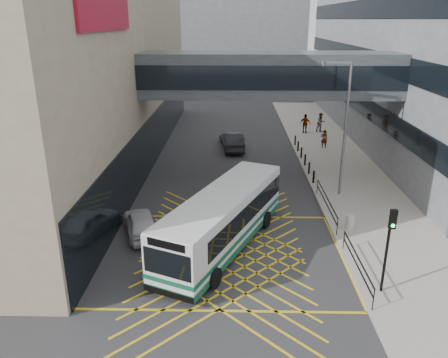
# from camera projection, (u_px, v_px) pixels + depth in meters

# --- Properties ---
(ground) EXTENTS (120.00, 120.00, 0.00)m
(ground) POSITION_uv_depth(u_px,v_px,m) (222.00, 255.00, 21.95)
(ground) COLOR #333335
(building_whsmith) EXTENTS (24.17, 42.00, 16.00)m
(building_whsmith) POSITION_uv_depth(u_px,v_px,m) (1.00, 61.00, 34.58)
(building_whsmith) COLOR gray
(building_whsmith) RESTS_ON ground
(building_far) EXTENTS (28.00, 16.00, 18.00)m
(building_far) POSITION_uv_depth(u_px,v_px,m) (220.00, 32.00, 75.21)
(building_far) COLOR slate
(building_far) RESTS_ON ground
(skybridge) EXTENTS (20.00, 4.10, 3.00)m
(skybridge) POSITION_uv_depth(u_px,v_px,m) (269.00, 75.00, 30.57)
(skybridge) COLOR #3D4247
(skybridge) RESTS_ON ground
(pavement) EXTENTS (6.00, 54.00, 0.16)m
(pavement) POSITION_uv_depth(u_px,v_px,m) (336.00, 163.00, 35.82)
(pavement) COLOR #9D978F
(pavement) RESTS_ON ground
(box_junction) EXTENTS (12.00, 9.00, 0.01)m
(box_junction) POSITION_uv_depth(u_px,v_px,m) (222.00, 255.00, 21.95)
(box_junction) COLOR gold
(box_junction) RESTS_ON ground
(bus) EXTENTS (6.58, 10.78, 3.00)m
(bus) POSITION_uv_depth(u_px,v_px,m) (224.00, 218.00, 22.25)
(bus) COLOR silver
(bus) RESTS_ON ground
(car_white) EXTENTS (3.20, 4.76, 1.40)m
(car_white) POSITION_uv_depth(u_px,v_px,m) (141.00, 223.00, 23.82)
(car_white) COLOR silver
(car_white) RESTS_ON ground
(car_dark) EXTENTS (2.42, 5.20, 1.58)m
(car_dark) POSITION_uv_depth(u_px,v_px,m) (233.00, 141.00, 39.37)
(car_dark) COLOR black
(car_dark) RESTS_ON ground
(car_silver) EXTENTS (2.72, 5.09, 1.51)m
(car_silver) POSITION_uv_depth(u_px,v_px,m) (232.00, 138.00, 40.55)
(car_silver) COLOR #969B9E
(car_silver) RESTS_ON ground
(traffic_light) EXTENTS (0.28, 0.45, 3.91)m
(traffic_light) POSITION_uv_depth(u_px,v_px,m) (389.00, 239.00, 17.81)
(traffic_light) COLOR black
(traffic_light) RESTS_ON pavement
(street_lamp) EXTENTS (1.95, 0.43, 8.58)m
(street_lamp) POSITION_uv_depth(u_px,v_px,m) (343.00, 122.00, 27.56)
(street_lamp) COLOR slate
(street_lamp) RESTS_ON pavement
(litter_bin) EXTENTS (0.47, 0.47, 0.81)m
(litter_bin) POSITION_uv_depth(u_px,v_px,m) (350.00, 222.00, 24.23)
(litter_bin) COLOR #ADA89E
(litter_bin) RESTS_ON pavement
(kerb_railings) EXTENTS (0.05, 12.54, 1.00)m
(kerb_railings) POSITION_uv_depth(u_px,v_px,m) (339.00, 225.00, 23.19)
(kerb_railings) COLOR black
(kerb_railings) RESTS_ON pavement
(bollards) EXTENTS (0.14, 10.14, 0.90)m
(bollards) POSITION_uv_depth(u_px,v_px,m) (303.00, 156.00, 35.69)
(bollards) COLOR black
(bollards) RESTS_ON pavement
(pedestrian_a) EXTENTS (0.69, 0.52, 1.63)m
(pedestrian_a) POSITION_uv_depth(u_px,v_px,m) (324.00, 139.00, 39.40)
(pedestrian_a) COLOR gray
(pedestrian_a) RESTS_ON pavement
(pedestrian_b) EXTENTS (1.07, 0.80, 1.95)m
(pedestrian_b) POSITION_uv_depth(u_px,v_px,m) (321.00, 123.00, 44.87)
(pedestrian_b) COLOR gray
(pedestrian_b) RESTS_ON pavement
(pedestrian_c) EXTENTS (1.26, 0.98, 1.92)m
(pedestrian_c) POSITION_uv_depth(u_px,v_px,m) (305.00, 124.00, 44.51)
(pedestrian_c) COLOR gray
(pedestrian_c) RESTS_ON pavement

